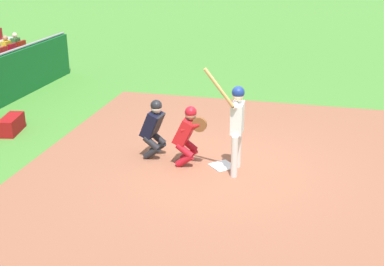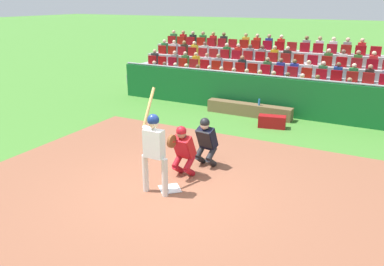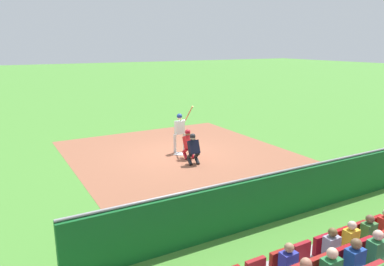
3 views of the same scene
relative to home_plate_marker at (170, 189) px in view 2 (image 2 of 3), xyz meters
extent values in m
plane|color=#488631|center=(0.00, 0.00, -0.02)|extent=(160.00, 160.00, 0.00)
cube|color=#93573E|center=(0.00, 0.50, -0.01)|extent=(9.34, 9.00, 0.01)
cube|color=white|center=(0.00, 0.00, 0.00)|extent=(0.62, 0.62, 0.02)
cylinder|color=silver|center=(-0.07, 0.30, 0.41)|extent=(0.13, 0.13, 0.84)
cylinder|color=silver|center=(0.41, 0.31, 0.41)|extent=(0.13, 0.13, 0.84)
cube|color=silver|center=(0.17, 0.30, 1.13)|extent=(0.42, 0.23, 0.60)
sphere|color=beige|center=(0.17, 0.30, 1.58)|extent=(0.22, 0.22, 0.22)
sphere|color=navy|center=(0.17, 0.30, 1.64)|extent=(0.24, 0.24, 0.24)
cylinder|color=silver|center=(0.22, 0.28, 1.41)|extent=(0.46, 0.13, 0.14)
cylinder|color=silver|center=(0.39, 0.28, 1.41)|extent=(0.17, 0.14, 0.13)
cylinder|color=tan|center=(0.48, -0.01, 1.79)|extent=(0.15, 0.59, 0.75)
sphere|color=black|center=(0.44, 0.26, 1.44)|extent=(0.06, 0.06, 0.06)
cylinder|color=#B11420|center=(-0.09, -0.74, 0.14)|extent=(0.15, 0.39, 0.34)
cylinder|color=#B11420|center=(-0.09, -0.74, 0.36)|extent=(0.15, 0.39, 0.33)
cylinder|color=#B11420|center=(0.23, -0.75, 0.14)|extent=(0.15, 0.39, 0.34)
cylinder|color=#B11420|center=(0.23, -0.75, 0.36)|extent=(0.15, 0.39, 0.33)
cube|color=red|center=(0.07, -0.77, 0.71)|extent=(0.44, 0.47, 0.60)
cube|color=#B11420|center=(0.07, -0.66, 0.71)|extent=(0.39, 0.26, 0.44)
sphere|color=#A97556|center=(0.07, -0.65, 1.07)|extent=(0.22, 0.22, 0.22)
cube|color=black|center=(0.07, -0.65, 1.07)|extent=(0.20, 0.13, 0.20)
sphere|color=#B11420|center=(0.07, -0.65, 1.13)|extent=(0.24, 0.24, 0.24)
cylinder|color=brown|center=(0.20, -0.45, 0.93)|extent=(0.08, 0.30, 0.30)
cylinder|color=red|center=(0.22, -0.62, 0.86)|extent=(0.14, 0.40, 0.22)
cylinder|color=black|center=(-0.29, -1.49, 0.14)|extent=(0.18, 0.40, 0.34)
cylinder|color=black|center=(-0.29, -1.49, 0.36)|extent=(0.18, 0.39, 0.33)
cylinder|color=black|center=(0.03, -1.52, 0.14)|extent=(0.18, 0.40, 0.34)
cylinder|color=black|center=(0.03, -1.52, 0.36)|extent=(0.18, 0.39, 0.33)
cube|color=black|center=(-0.13, -1.55, 0.72)|extent=(0.46, 0.47, 0.60)
cube|color=black|center=(-0.12, -1.43, 0.72)|extent=(0.40, 0.26, 0.45)
sphere|color=beige|center=(-0.12, -1.44, 1.08)|extent=(0.22, 0.22, 0.22)
cube|color=black|center=(-0.12, -1.44, 1.08)|extent=(0.21, 0.13, 0.20)
sphere|color=black|center=(-0.12, -1.44, 1.14)|extent=(0.24, 0.24, 0.24)
cube|color=#125A25|center=(0.00, -6.77, 0.66)|extent=(12.42, 0.24, 1.35)
cylinder|color=gray|center=(0.00, -6.77, 1.38)|extent=(12.42, 0.07, 0.07)
cube|color=brown|center=(0.50, -6.22, 0.20)|extent=(3.10, 0.40, 0.44)
cylinder|color=#2A73C2|center=(0.13, -6.18, 0.54)|extent=(0.07, 0.07, 0.23)
cube|color=maroon|center=(-0.64, -5.29, 0.18)|extent=(0.92, 0.54, 0.40)
cube|color=#9F9E9F|center=(0.00, -9.19, 0.19)|extent=(15.71, 0.96, 0.41)
cube|color=maroon|center=(-3.58, -9.05, 0.61)|extent=(0.44, 0.10, 0.42)
cube|color=maroon|center=(-2.98, -9.05, 0.61)|extent=(0.44, 0.10, 0.42)
cube|color=maroon|center=(-2.39, -9.05, 0.61)|extent=(0.44, 0.10, 0.42)
cube|color=#272E95|center=(-2.39, -9.29, 0.66)|extent=(0.32, 0.22, 0.52)
sphere|color=#A37A58|center=(-2.39, -9.29, 1.02)|extent=(0.19, 0.19, 0.19)
cube|color=maroon|center=(-1.79, -9.05, 0.61)|extent=(0.44, 0.10, 0.42)
cube|color=maroon|center=(-1.19, -9.05, 0.61)|extent=(0.44, 0.10, 0.42)
cube|color=gray|center=(-1.19, -9.29, 0.66)|extent=(0.32, 0.22, 0.52)
sphere|color=brown|center=(-1.19, -9.29, 1.02)|extent=(0.19, 0.19, 0.19)
cube|color=#990B0E|center=(-0.60, -9.05, 0.61)|extent=(0.44, 0.10, 0.42)
cube|color=gold|center=(-0.60, -9.29, 0.66)|extent=(0.32, 0.22, 0.52)
sphere|color=beige|center=(-0.60, -9.29, 1.02)|extent=(0.19, 0.19, 0.19)
cube|color=maroon|center=(0.00, -9.05, 0.61)|extent=(0.44, 0.10, 0.42)
cube|color=#366F34|center=(0.00, -9.29, 0.66)|extent=(0.32, 0.22, 0.52)
sphere|color=brown|center=(0.00, -9.29, 1.02)|extent=(0.19, 0.19, 0.19)
cube|color=maroon|center=(0.60, -9.05, 0.61)|extent=(0.44, 0.10, 0.42)
cube|color=red|center=(0.60, -9.29, 0.66)|extent=(0.32, 0.22, 0.52)
sphere|color=tan|center=(0.60, -9.29, 1.02)|extent=(0.19, 0.19, 0.19)
cube|color=maroon|center=(1.19, -9.05, 0.61)|extent=(0.44, 0.10, 0.42)
cube|color=gold|center=(1.19, -9.29, 0.66)|extent=(0.32, 0.22, 0.52)
sphere|color=tan|center=(1.19, -9.29, 1.02)|extent=(0.19, 0.19, 0.19)
cube|color=maroon|center=(1.79, -9.05, 0.61)|extent=(0.44, 0.10, 0.42)
cube|color=white|center=(1.79, -9.29, 0.66)|extent=(0.32, 0.22, 0.52)
sphere|color=tan|center=(1.79, -9.29, 1.02)|extent=(0.19, 0.19, 0.19)
cube|color=maroon|center=(2.39, -9.05, 0.61)|extent=(0.44, 0.10, 0.42)
cube|color=gray|center=(2.39, -9.29, 0.66)|extent=(0.32, 0.22, 0.52)
sphere|color=tan|center=(2.39, -9.29, 1.02)|extent=(0.19, 0.19, 0.19)
cube|color=#960F0A|center=(2.98, -9.05, 0.61)|extent=(0.44, 0.10, 0.42)
cube|color=#94859C|center=(2.98, -9.29, 0.66)|extent=(0.32, 0.22, 0.52)
sphere|color=#D0B18D|center=(2.98, -9.29, 1.02)|extent=(0.19, 0.19, 0.19)
cube|color=maroon|center=(3.58, -9.05, 0.61)|extent=(0.44, 0.10, 0.42)
cube|color=gray|center=(3.58, -9.29, 0.66)|extent=(0.32, 0.22, 0.52)
sphere|color=beige|center=(3.58, -9.29, 1.02)|extent=(0.19, 0.19, 0.19)
cube|color=maroon|center=(4.18, -9.05, 0.61)|extent=(0.44, 0.10, 0.42)
cube|color=gold|center=(4.18, -9.29, 0.66)|extent=(0.32, 0.22, 0.52)
sphere|color=brown|center=(4.18, -9.29, 1.02)|extent=(0.19, 0.19, 0.19)
cube|color=maroon|center=(4.77, -9.05, 0.61)|extent=(0.44, 0.10, 0.42)
cube|color=#277531|center=(4.77, -9.29, 0.66)|extent=(0.32, 0.22, 0.52)
sphere|color=beige|center=(4.77, -9.29, 1.02)|extent=(0.19, 0.19, 0.19)
cube|color=maroon|center=(5.37, -9.05, 0.61)|extent=(0.44, 0.10, 0.42)
cube|color=#203396|center=(5.37, -9.29, 0.66)|extent=(0.32, 0.22, 0.52)
sphere|color=beige|center=(5.37, -9.29, 1.02)|extent=(0.19, 0.19, 0.19)
cube|color=maroon|center=(5.97, -9.05, 0.61)|extent=(0.44, 0.10, 0.42)
cube|color=white|center=(5.97, -9.29, 0.66)|extent=(0.32, 0.22, 0.52)
sphere|color=brown|center=(5.97, -9.29, 1.02)|extent=(0.19, 0.19, 0.19)
cube|color=maroon|center=(6.56, -9.05, 0.61)|extent=(0.44, 0.10, 0.42)
cube|color=navy|center=(6.56, -9.29, 0.66)|extent=(0.32, 0.22, 0.52)
sphere|color=#D0A28C|center=(6.56, -9.29, 1.02)|extent=(0.19, 0.19, 0.19)
cube|color=maroon|center=(7.16, -9.05, 0.61)|extent=(0.44, 0.10, 0.42)
cube|color=#9F9E9F|center=(0.00, -10.15, 0.40)|extent=(15.71, 0.96, 0.82)
cube|color=maroon|center=(-2.98, -10.01, 1.02)|extent=(0.44, 0.10, 0.42)
cube|color=#2C241F|center=(-2.98, -10.25, 1.07)|extent=(0.32, 0.22, 0.52)
sphere|color=#B0755B|center=(-2.98, -10.25, 1.43)|extent=(0.19, 0.19, 0.19)
cube|color=maroon|center=(-2.39, -10.01, 1.02)|extent=(0.44, 0.10, 0.42)
cube|color=#25773C|center=(-2.39, -10.25, 1.07)|extent=(0.32, 0.22, 0.52)
sphere|color=beige|center=(-2.39, -10.25, 1.43)|extent=(0.19, 0.19, 0.19)
cube|color=maroon|center=(-1.79, -10.01, 1.02)|extent=(0.44, 0.10, 0.42)
cube|color=#193D94|center=(-1.79, -10.25, 1.07)|extent=(0.32, 0.22, 0.52)
sphere|color=brown|center=(-1.79, -10.25, 1.43)|extent=(0.19, 0.19, 0.19)
cube|color=maroon|center=(-1.19, -10.01, 1.02)|extent=(0.44, 0.10, 0.42)
cube|color=#2B733F|center=(-1.19, -10.25, 1.07)|extent=(0.32, 0.22, 0.52)
sphere|color=beige|center=(-1.19, -10.25, 1.43)|extent=(0.19, 0.19, 0.19)
cube|color=#99150C|center=(-0.60, -10.01, 1.02)|extent=(0.44, 0.10, 0.42)
cube|color=white|center=(-0.60, -10.25, 1.07)|extent=(0.32, 0.22, 0.52)
sphere|color=#D1AC85|center=(-0.60, -10.25, 1.43)|extent=(0.19, 0.19, 0.19)
cube|color=maroon|center=(0.00, -10.01, 1.02)|extent=(0.44, 0.10, 0.42)
cube|color=#213096|center=(0.00, -10.25, 1.07)|extent=(0.32, 0.22, 0.52)
sphere|color=brown|center=(0.00, -10.25, 1.43)|extent=(0.19, 0.19, 0.19)
cube|color=maroon|center=(0.60, -10.01, 1.02)|extent=(0.44, 0.10, 0.42)
cube|color=navy|center=(0.60, -10.25, 1.07)|extent=(0.32, 0.22, 0.52)
sphere|color=brown|center=(0.60, -10.25, 1.43)|extent=(0.19, 0.19, 0.19)
cube|color=maroon|center=(1.19, -10.01, 1.02)|extent=(0.44, 0.10, 0.42)
cube|color=#35753D|center=(1.19, -10.25, 1.07)|extent=(0.32, 0.22, 0.52)
sphere|color=#9F815E|center=(1.19, -10.25, 1.43)|extent=(0.19, 0.19, 0.19)
cube|color=maroon|center=(1.79, -10.01, 1.02)|extent=(0.44, 0.10, 0.42)
cube|color=maroon|center=(2.39, -10.01, 1.02)|extent=(0.44, 0.10, 0.42)
cube|color=#1D2C2D|center=(2.39, -10.25, 1.07)|extent=(0.32, 0.22, 0.52)
sphere|color=#B2774C|center=(2.39, -10.25, 1.43)|extent=(0.19, 0.19, 0.19)
cube|color=#99130D|center=(2.98, -10.01, 1.02)|extent=(0.44, 0.10, 0.42)
cube|color=maroon|center=(3.58, -10.01, 1.02)|extent=(0.44, 0.10, 0.42)
cube|color=#8D919D|center=(3.58, -10.25, 1.07)|extent=(0.32, 0.22, 0.52)
sphere|color=#A18158|center=(3.58, -10.25, 1.43)|extent=(0.19, 0.19, 0.19)
cube|color=maroon|center=(4.18, -10.01, 1.02)|extent=(0.44, 0.10, 0.42)
cube|color=white|center=(4.18, -10.25, 1.07)|extent=(0.32, 0.22, 0.52)
sphere|color=tan|center=(4.18, -10.25, 1.43)|extent=(0.19, 0.19, 0.19)
cube|color=maroon|center=(4.77, -10.01, 1.02)|extent=(0.44, 0.10, 0.42)
cube|color=gold|center=(4.77, -10.25, 1.07)|extent=(0.32, 0.22, 0.52)
sphere|color=#DAB282|center=(4.77, -10.25, 1.43)|extent=(0.19, 0.19, 0.19)
cube|color=#99170B|center=(5.37, -10.01, 1.02)|extent=(0.44, 0.10, 0.42)
cube|color=#327C3B|center=(5.37, -10.25, 1.07)|extent=(0.32, 0.22, 0.52)
sphere|color=beige|center=(5.37, -10.25, 1.43)|extent=(0.19, 0.19, 0.19)
cube|color=maroon|center=(5.97, -10.01, 1.02)|extent=(0.44, 0.10, 0.42)
cube|color=gray|center=(5.97, -10.25, 1.07)|extent=(0.32, 0.22, 0.52)
sphere|color=beige|center=(5.97, -10.25, 1.43)|extent=(0.19, 0.19, 0.19)
cube|color=#97090A|center=(6.56, -10.01, 1.02)|extent=(0.44, 0.10, 0.42)
cube|color=maroon|center=(7.16, -10.01, 1.02)|extent=(0.44, 0.10, 0.42)
cube|color=#2B3030|center=(7.16, -10.25, 1.07)|extent=(0.32, 0.22, 0.52)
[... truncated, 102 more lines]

